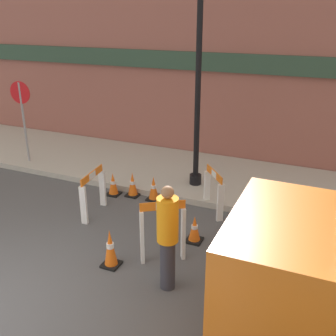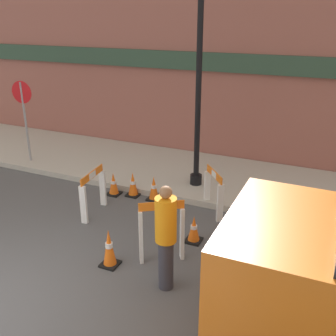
{
  "view_description": "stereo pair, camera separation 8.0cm",
  "coord_description": "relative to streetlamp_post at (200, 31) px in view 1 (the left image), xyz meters",
  "views": [
    {
      "loc": [
        4.35,
        -2.99,
        4.05
      ],
      "look_at": [
        1.26,
        4.06,
        1.0
      ],
      "focal_mm": 42.0,
      "sensor_mm": 36.0,
      "label": 1
    },
    {
      "loc": [
        4.43,
        -2.96,
        4.05
      ],
      "look_at": [
        1.26,
        4.06,
        1.0
      ],
      "focal_mm": 42.0,
      "sensor_mm": 36.0,
      "label": 2
    }
  ],
  "objects": [
    {
      "name": "person_worker",
      "position": [
        0.87,
        -3.67,
        -2.75
      ],
      "size": [
        0.45,
        0.45,
        1.75
      ],
      "rotation": [
        0.0,
        0.0,
        2.08
      ],
      "color": "#33333D",
      "rests_on": "ground_plane"
    },
    {
      "name": "traffic_cone_0",
      "position": [
        0.8,
        -2.24,
        -3.44
      ],
      "size": [
        0.3,
        0.3,
        0.53
      ],
      "color": "black",
      "rests_on": "ground_plane"
    },
    {
      "name": "stop_sign",
      "position": [
        -4.86,
        -0.38,
        -2.05
      ],
      "size": [
        0.6,
        0.08,
        2.23
      ],
      "rotation": [
        0.0,
        0.0,
        3.25
      ],
      "color": "gray",
      "rests_on": "sidewalk_slab"
    },
    {
      "name": "barricade_1",
      "position": [
        0.5,
        -3.04,
        -3.09
      ],
      "size": [
        0.72,
        0.54,
        1.14
      ],
      "rotation": [
        0.0,
        0.0,
        6.87
      ],
      "color": "white",
      "rests_on": "ground_plane"
    },
    {
      "name": "storefront_facade",
      "position": [
        -1.42,
        2.31,
        -0.94
      ],
      "size": [
        18.0,
        0.22,
        5.5
      ],
      "color": "#93564C",
      "rests_on": "ground_plane"
    },
    {
      "name": "barricade_0",
      "position": [
        -1.55,
        -2.08,
        -3.15
      ],
      "size": [
        0.24,
        0.94,
        0.98
      ],
      "rotation": [
        0.0,
        0.0,
        4.83
      ],
      "color": "white",
      "rests_on": "ground_plane"
    },
    {
      "name": "sidewalk_slab",
      "position": [
        -1.42,
        0.7,
        -3.62
      ],
      "size": [
        18.0,
        3.09,
        0.14
      ],
      "color": "#ADA89E",
      "rests_on": "ground_plane"
    },
    {
      "name": "barricade_2",
      "position": [
        0.77,
        -1.0,
        -3.17
      ],
      "size": [
        0.62,
        0.71,
        0.98
      ],
      "rotation": [
        0.0,
        0.0,
        8.55
      ],
      "color": "white",
      "rests_on": "ground_plane"
    },
    {
      "name": "traffic_cone_3",
      "position": [
        -1.23,
        -0.95,
        -3.41
      ],
      "size": [
        0.3,
        0.3,
        0.58
      ],
      "color": "black",
      "rests_on": "ground_plane"
    },
    {
      "name": "streetlamp_post",
      "position": [
        0.0,
        0.0,
        0.0
      ],
      "size": [
        0.44,
        0.44,
        5.55
      ],
      "color": "black",
      "rests_on": "sidewalk_slab"
    },
    {
      "name": "traffic_cone_4",
      "position": [
        -1.68,
        -1.08,
        -3.43
      ],
      "size": [
        0.3,
        0.3,
        0.55
      ],
      "color": "black",
      "rests_on": "ground_plane"
    },
    {
      "name": "traffic_cone_2",
      "position": [
        -0.68,
        -0.95,
        -3.42
      ],
      "size": [
        0.3,
        0.3,
        0.58
      ],
      "color": "black",
      "rests_on": "ground_plane"
    },
    {
      "name": "traffic_cone_1",
      "position": [
        -0.24,
        -3.54,
        -3.36
      ],
      "size": [
        0.3,
        0.3,
        0.7
      ],
      "color": "black",
      "rests_on": "ground_plane"
    }
  ]
}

